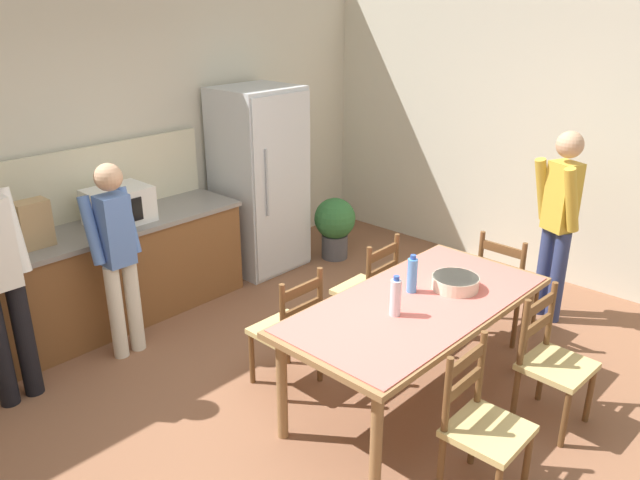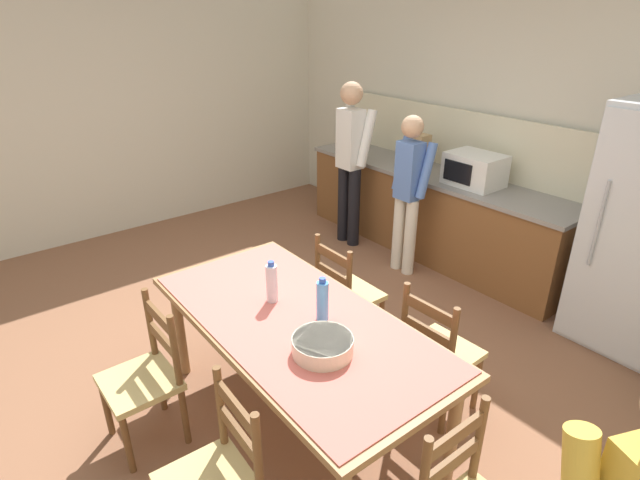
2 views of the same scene
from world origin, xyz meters
The scene contains 20 objects.
ground_plane centered at (0.00, 0.00, 0.00)m, with size 8.32×8.32×0.00m, color brown.
wall_back centered at (0.00, 2.66, 1.45)m, with size 6.52×0.12×2.90m, color beige.
wall_right centered at (3.26, 0.00, 1.45)m, with size 0.12×5.20×2.90m, color beige.
kitchen_counter centered at (-0.61, 2.23, 0.44)m, with size 3.12×0.66×0.88m.
counter_splashback centered at (-0.61, 2.54, 1.18)m, with size 3.08×0.03×0.60m, color beige.
refrigerator centered at (1.44, 2.19, 0.93)m, with size 0.77×0.73×1.85m.
microwave centered at (-0.11, 2.21, 1.03)m, with size 0.50×0.39×0.30m.
paper_bag centered at (-0.83, 2.20, 1.06)m, with size 0.24×0.16×0.36m, color tan.
dining_table centered at (0.54, -0.34, 0.70)m, with size 1.98×0.98×0.78m.
bottle_near_centre centered at (0.30, -0.34, 0.90)m, with size 0.07×0.07×0.27m.
bottle_off_centre centered at (0.64, -0.23, 0.90)m, with size 0.07×0.07×0.27m.
serving_bowl centered at (0.89, -0.42, 0.83)m, with size 0.32×0.32×0.09m.
chair_side_near_left centered at (0.09, -1.11, 0.44)m, with size 0.42×0.40×0.91m.
chair_side_far_right centered at (1.00, 0.42, 0.44)m, with size 0.43×0.41×0.91m.
chair_head_end centered at (1.82, -0.36, 0.44)m, with size 0.41×0.43×0.91m.
chair_side_near_right centered at (0.98, -1.12, 0.44)m, with size 0.44×0.42×0.91m.
chair_side_far_left centered at (0.11, 0.43, 0.44)m, with size 0.43×0.41×0.91m.
person_at_counter centered at (-0.45, 1.69, 0.87)m, with size 0.39×0.27×1.55m.
person_by_table centered at (2.37, -0.50, 0.93)m, with size 0.38×0.47×1.66m.
potted_plant centered at (2.11, 1.76, 0.39)m, with size 0.44×0.44×0.67m.
Camera 1 is at (-2.59, -2.36, 2.66)m, focal length 35.00 mm.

